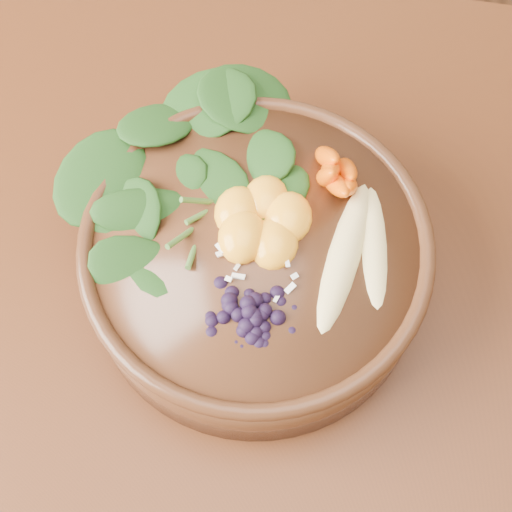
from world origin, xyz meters
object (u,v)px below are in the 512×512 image
Objects in this scene: kale_heap at (213,158)px; blueberry_pile at (248,300)px; carrot_cluster at (334,142)px; stoneware_bowl at (256,262)px; banana_halves at (361,243)px; mandarin_cluster at (262,213)px.

kale_heap is 1.42× the size of blueberry_pile.
kale_heap is 0.09m from carrot_cluster.
kale_heap is (-0.04, 0.05, 0.05)m from stoneware_bowl.
stoneware_bowl is 1.76× the size of banana_halves.
carrot_cluster is (0.04, 0.07, 0.07)m from stoneware_bowl.
carrot_cluster is at bearing 51.82° from mandarin_cluster.
blueberry_pile is (-0.07, -0.06, 0.01)m from banana_halves.
blueberry_pile is at bearing -85.51° from stoneware_bowl.
blueberry_pile is (0.00, -0.07, 0.00)m from mandarin_cluster.
stoneware_bowl is at bearing -94.71° from mandarin_cluster.
banana_halves is at bearing 40.11° from blueberry_pile.
banana_halves is at bearing -8.12° from mandarin_cluster.
mandarin_cluster is (0.04, -0.03, -0.01)m from kale_heap.
kale_heap is 0.05m from mandarin_cluster.
carrot_cluster is 0.87× the size of mandarin_cluster.
mandarin_cluster is 0.69× the size of blueberry_pile.
carrot_cluster is at bearing 113.06° from banana_halves.
stoneware_bowl is 3.62× the size of carrot_cluster.
kale_heap is 2.07× the size of mandarin_cluster.
banana_halves is 1.79× the size of mandarin_cluster.
banana_halves is 0.07m from mandarin_cluster.
stoneware_bowl is at bearing -177.26° from banana_halves.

